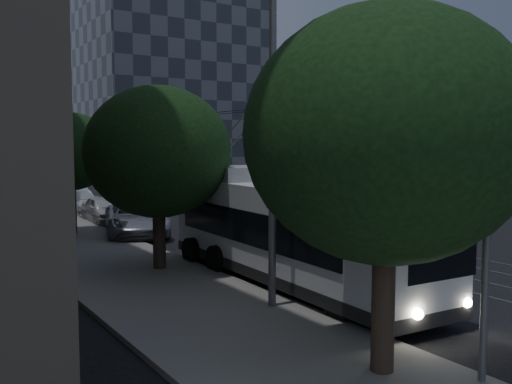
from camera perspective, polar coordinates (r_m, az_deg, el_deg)
The scene contains 18 objects.
ground at distance 22.03m, azimuth 8.31°, elevation -6.81°, with size 120.00×120.00×0.00m, color black.
sidewalk at distance 37.10m, azimuth -22.15°, elevation -2.20°, with size 5.00×90.00×0.15m, color gray.
tram_rails at distance 40.14m, azimuth -7.98°, elevation -1.46°, with size 4.52×90.00×0.02m.
overhead_wires at distance 37.39m, azimuth -18.51°, elevation 3.18°, with size 2.23×90.00×6.00m.
building_distant_right at distance 78.53m, azimuth -8.57°, elevation 10.43°, with size 22.00×18.00×24.00m, color #353B44.
trolleybus at distance 18.00m, azimuth 3.04°, elevation -3.99°, with size 3.03×12.25×5.63m.
pickup_silver at distance 28.13m, azimuth -11.89°, elevation -2.56°, with size 2.79×6.05×1.68m, color #A5A7AD.
car_white_a at distance 32.81m, azimuth -15.00°, elevation -1.70°, with size 1.78×4.43×1.51m, color silver.
car_white_b at distance 37.42m, azimuth -17.27°, elevation -0.96°, with size 2.09×5.14×1.49m, color silver.
car_white_c at distance 44.37m, azimuth -17.64°, elevation -0.11°, with size 1.52×4.36×1.44m, color white.
car_white_d at distance 47.23m, azimuth -18.97°, elevation 0.05°, with size 1.51×3.74×1.27m, color #BCBCC1.
tree_0 at distance 10.79m, azimuth 12.91°, elevation 5.51°, with size 5.31×5.31×7.01m.
tree_1 at distance 19.71m, azimuth -9.78°, elevation 3.97°, with size 5.01×5.01×6.42m.
tree_2 at distance 28.33m, azimuth -18.09°, elevation 3.84°, with size 4.10×4.10×5.90m.
tree_3 at distance 36.50m, azimuth -21.44°, elevation 3.73°, with size 4.19×4.19×5.80m.
tree_4 at distance 45.09m, azimuth -23.67°, elevation 4.39°, with size 4.19×4.19×6.25m.
streetlamp_near at distance 15.18m, azimuth 2.97°, elevation 10.29°, with size 2.37×0.44×9.75m.
streetlamp_far at distance 42.17m, azimuth -20.76°, elevation 7.27°, with size 2.56×0.44×10.68m.
Camera 1 is at (-14.21, -16.22, 4.49)m, focal length 40.00 mm.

